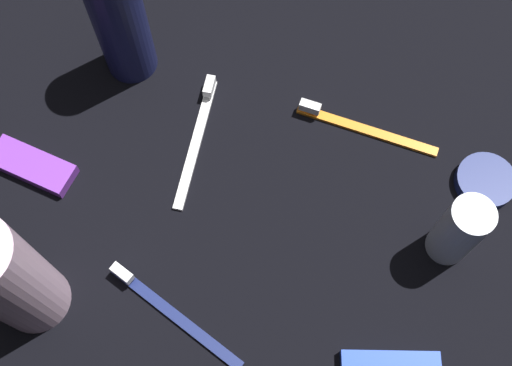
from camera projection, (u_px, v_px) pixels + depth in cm
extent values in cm
cube|color=black|center=(256.00, 195.00, 74.25)|extent=(84.00, 64.00, 1.20)
cylinder|color=#1A1E4D|center=(122.00, 16.00, 72.41)|extent=(6.43, 6.43, 18.89)
cylinder|color=silver|center=(12.00, 279.00, 60.38)|extent=(7.42, 7.42, 17.90)
cylinder|color=silver|center=(463.00, 231.00, 66.24)|extent=(4.62, 4.62, 10.55)
cube|color=navy|center=(179.00, 316.00, 67.43)|extent=(14.96, 11.97, 0.90)
cube|color=white|center=(126.00, 273.00, 68.27)|extent=(2.73, 2.46, 1.20)
cube|color=orange|center=(370.00, 129.00, 76.62)|extent=(17.22, 7.62, 0.90)
cube|color=white|center=(313.00, 107.00, 76.69)|extent=(2.82, 1.96, 1.20)
cube|color=white|center=(199.00, 142.00, 75.92)|extent=(5.07, 17.83, 0.90)
cube|color=white|center=(213.00, 86.00, 77.89)|extent=(1.64, 2.78, 1.20)
cube|color=purple|center=(36.00, 166.00, 74.30)|extent=(11.11, 8.06, 1.50)
cylinder|color=navy|center=(489.00, 181.00, 73.49)|extent=(7.05, 7.05, 1.50)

